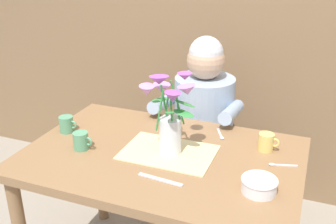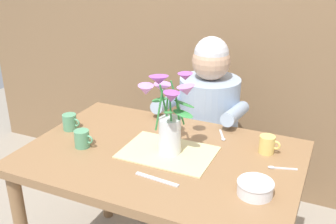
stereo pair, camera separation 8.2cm
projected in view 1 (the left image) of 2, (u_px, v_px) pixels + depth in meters
wood_panel_backdrop at (226, 4)px, 2.43m from camera, size 4.00×0.10×2.50m
dining_table at (162, 173)px, 1.76m from camera, size 1.20×0.80×0.74m
seated_person at (203, 133)px, 2.32m from camera, size 0.45×0.47×1.14m
striped_placemat at (168, 152)px, 1.73m from camera, size 0.40×0.28×0.00m
flower_vase at (170, 115)px, 1.66m from camera, size 0.24×0.26×0.35m
ceramic_bowl at (259, 185)px, 1.45m from camera, size 0.14×0.14×0.06m
dinner_knife at (160, 180)px, 1.53m from camera, size 0.19×0.03×0.00m
coffee_cup at (67, 124)px, 1.91m from camera, size 0.09×0.07×0.08m
tea_cup at (266, 142)px, 1.74m from camera, size 0.09×0.07×0.08m
ceramic_mug at (81, 141)px, 1.75m from camera, size 0.09×0.07×0.08m
spoon_0 at (221, 136)px, 1.88m from camera, size 0.07×0.11×0.01m
spoon_1 at (278, 165)px, 1.63m from camera, size 0.12×0.05×0.01m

